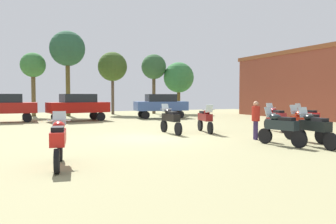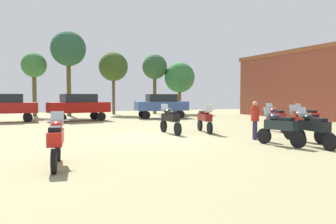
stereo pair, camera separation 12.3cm
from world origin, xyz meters
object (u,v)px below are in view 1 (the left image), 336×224
(motorcycle_9, at_px, (58,140))
(tree_4, at_px, (179,78))
(car_3, at_px, (4,106))
(tree_1, at_px, (67,49))
(motorcycle_6, at_px, (281,127))
(motorcycle_3, at_px, (276,118))
(motorcycle_8, at_px, (307,117))
(tree_7, at_px, (33,66))
(person_1, at_px, (256,117))
(motorcycle_2, at_px, (314,128))
(tree_3, at_px, (112,67))
(tree_8, at_px, (154,67))
(motorcycle_5, at_px, (171,119))
(car_4, at_px, (78,105))
(car_1, at_px, (161,104))
(motorcycle_1, at_px, (205,119))
(motorcycle_7, at_px, (305,124))

(motorcycle_9, distance_m, tree_4, 27.03)
(car_3, relative_size, tree_1, 0.55)
(motorcycle_6, distance_m, car_3, 19.38)
(motorcycle_3, xyz_separation_m, motorcycle_8, (2.13, -0.01, -0.01))
(tree_4, distance_m, tree_7, 14.19)
(motorcycle_8, height_order, motorcycle_9, motorcycle_8)
(person_1, bearing_deg, motorcycle_8, 130.51)
(motorcycle_2, xyz_separation_m, tree_3, (-1.48, 24.14, 4.03))
(tree_8, bearing_deg, person_1, -99.06)
(motorcycle_5, height_order, car_4, car_4)
(car_1, xyz_separation_m, tree_7, (-9.69, 6.89, 3.36))
(person_1, bearing_deg, car_1, -168.37)
(motorcycle_9, bearing_deg, motorcycle_2, 7.16)
(motorcycle_9, xyz_separation_m, tree_7, (-0.01, 23.71, 3.82))
(motorcycle_6, height_order, tree_3, tree_3)
(motorcycle_6, relative_size, motorcycle_8, 0.91)
(car_3, bearing_deg, motorcycle_3, -133.88)
(motorcycle_3, bearing_deg, motorcycle_8, 8.70)
(car_3, height_order, tree_3, tree_3)
(car_3, xyz_separation_m, tree_1, (5.04, 5.83, 4.94))
(motorcycle_8, height_order, car_1, car_1)
(tree_3, height_order, tree_8, tree_3)
(motorcycle_1, xyz_separation_m, tree_7, (-7.65, 18.01, 3.82))
(motorcycle_2, bearing_deg, motorcycle_8, 52.02)
(motorcycle_3, bearing_deg, motorcycle_2, -107.44)
(motorcycle_8, distance_m, tree_8, 19.43)
(motorcycle_5, bearing_deg, tree_1, 97.77)
(motorcycle_1, relative_size, tree_4, 0.42)
(car_1, relative_size, person_1, 2.72)
(person_1, relative_size, tree_3, 0.26)
(motorcycle_5, bearing_deg, tree_3, 83.30)
(motorcycle_2, relative_size, person_1, 1.31)
(motorcycle_9, relative_size, car_3, 0.52)
(car_3, bearing_deg, tree_1, -41.47)
(motorcycle_1, xyz_separation_m, motorcycle_2, (1.22, -5.84, -0.00))
(motorcycle_7, height_order, tree_3, tree_3)
(motorcycle_5, bearing_deg, car_4, 104.32)
(tree_7, bearing_deg, motorcycle_9, -89.99)
(motorcycle_2, bearing_deg, person_1, 108.86)
(car_4, height_order, tree_8, tree_8)
(motorcycle_5, bearing_deg, person_1, -56.50)
(motorcycle_5, xyz_separation_m, motorcycle_6, (2.24, -5.23, -0.02))
(motorcycle_8, bearing_deg, tree_3, 106.27)
(motorcycle_5, xyz_separation_m, motorcycle_8, (7.56, -1.28, -0.01))
(motorcycle_7, bearing_deg, car_3, 121.93)
(motorcycle_5, relative_size, motorcycle_6, 1.12)
(motorcycle_2, xyz_separation_m, motorcycle_6, (-0.82, 0.80, -0.01))
(motorcycle_6, distance_m, motorcycle_8, 6.63)
(motorcycle_1, relative_size, tree_3, 0.36)
(motorcycle_3, distance_m, tree_3, 20.15)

